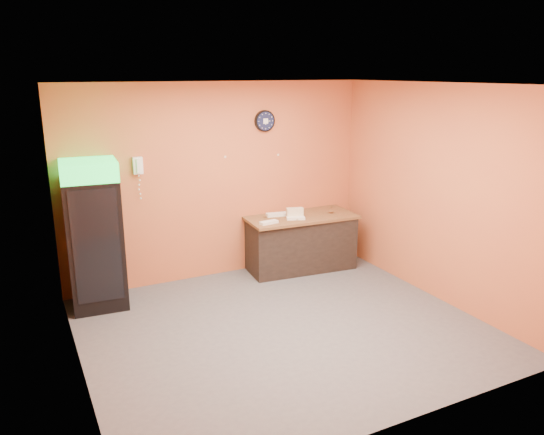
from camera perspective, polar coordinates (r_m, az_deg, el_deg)
floor at (r=6.40m, az=1.24°, el=-11.80°), size 4.50×4.50×0.00m
back_wall at (r=7.66m, az=-5.70°, el=3.88°), size 4.50×0.02×2.80m
left_wall at (r=5.27m, az=-20.90°, el=-2.50°), size 0.02×4.00×2.80m
right_wall at (r=7.19m, az=17.39°, el=2.47°), size 0.02×4.00×2.80m
ceiling at (r=5.68m, az=1.41°, el=14.14°), size 4.50×4.00×0.02m
beverage_cooler at (r=6.98m, az=-18.47°, el=-2.07°), size 0.71×0.72×1.89m
prep_counter at (r=8.09m, az=3.04°, el=-2.79°), size 1.65×0.85×0.80m
wall_clock at (r=7.80m, az=-0.78°, el=10.35°), size 0.31×0.06×0.31m
wall_phone at (r=7.23m, az=-14.23°, el=5.43°), size 0.12×0.11×0.23m
butcher_paper at (r=7.97m, az=3.08°, el=0.06°), size 1.70×0.88×0.04m
sub_roll_stack at (r=7.81m, az=2.47°, el=0.49°), size 0.26×0.15×0.16m
wrapped_sandwich_left at (r=7.53m, az=-0.33°, el=-0.53°), size 0.28×0.14×0.04m
wrapped_sandwich_mid at (r=7.75m, az=2.56°, el=-0.07°), size 0.29×0.19×0.04m
wrapped_sandwich_right at (r=7.93m, az=0.51°, el=0.33°), size 0.33×0.18×0.04m
kitchen_tool at (r=8.07m, az=2.76°, el=0.67°), size 0.07×0.07×0.07m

